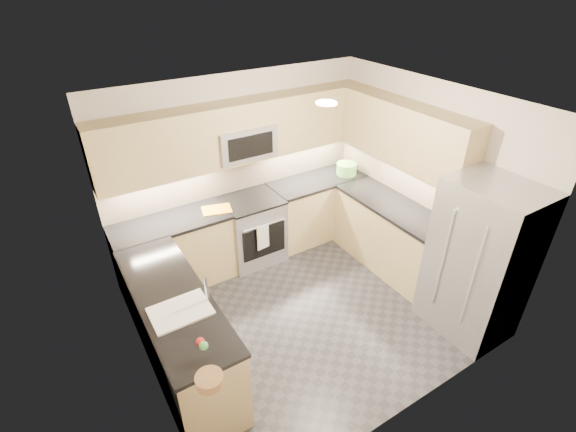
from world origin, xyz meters
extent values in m
cube|color=#252429|center=(0.00, 0.00, 0.00)|extent=(3.60, 3.20, 0.00)
cube|color=beige|center=(0.00, 0.00, 2.50)|extent=(3.60, 3.20, 0.02)
cube|color=beige|center=(0.00, 1.60, 1.25)|extent=(3.60, 0.02, 2.50)
cube|color=beige|center=(0.00, -1.60, 1.25)|extent=(3.60, 0.02, 2.50)
cube|color=beige|center=(-1.80, 0.00, 1.25)|extent=(0.02, 3.20, 2.50)
cube|color=beige|center=(1.80, 0.00, 1.25)|extent=(0.02, 3.20, 2.50)
cube|color=tan|center=(-1.09, 1.30, 0.45)|extent=(1.42, 0.60, 0.90)
cube|color=tan|center=(1.09, 1.30, 0.45)|extent=(1.42, 0.60, 0.90)
cube|color=tan|center=(1.50, 0.15, 0.45)|extent=(0.60, 1.70, 0.90)
cube|color=tan|center=(-1.50, 0.00, 0.45)|extent=(0.60, 2.00, 0.90)
cube|color=black|center=(-1.09, 1.30, 0.92)|extent=(1.42, 0.63, 0.04)
cube|color=black|center=(1.09, 1.30, 0.92)|extent=(1.42, 0.63, 0.04)
cube|color=black|center=(1.50, 0.15, 0.92)|extent=(0.63, 1.70, 0.04)
cube|color=black|center=(-1.50, 0.00, 0.92)|extent=(0.63, 2.00, 0.04)
cube|color=tan|center=(0.00, 1.43, 1.83)|extent=(3.60, 0.35, 0.75)
cube|color=tan|center=(1.62, 0.28, 1.83)|extent=(0.35, 1.95, 0.75)
cube|color=tan|center=(0.00, 1.60, 1.20)|extent=(3.60, 0.01, 0.51)
cube|color=tan|center=(1.80, 0.45, 1.20)|extent=(0.01, 2.30, 0.51)
cube|color=#A8AAB0|center=(0.00, 1.28, 0.46)|extent=(0.76, 0.65, 0.91)
cube|color=black|center=(0.00, 1.28, 0.92)|extent=(0.76, 0.65, 0.03)
cube|color=black|center=(0.00, 0.95, 0.45)|extent=(0.62, 0.02, 0.45)
cylinder|color=#B2B5BA|center=(0.00, 0.93, 0.72)|extent=(0.60, 0.02, 0.02)
cube|color=#9FA0A7|center=(0.00, 1.40, 1.70)|extent=(0.76, 0.40, 0.40)
cube|color=black|center=(0.00, 1.20, 1.70)|extent=(0.60, 0.01, 0.28)
cube|color=#9EA1A5|center=(1.45, -1.15, 0.90)|extent=(0.70, 0.90, 1.80)
cylinder|color=#B2B5BA|center=(1.08, -1.33, 0.95)|extent=(0.02, 0.02, 1.20)
cylinder|color=#B2B5BA|center=(1.08, -0.97, 0.95)|extent=(0.02, 0.02, 1.20)
cube|color=white|center=(-1.50, -0.25, 0.88)|extent=(0.52, 0.38, 0.16)
cylinder|color=silver|center=(-1.24, -0.25, 1.08)|extent=(0.03, 0.03, 0.28)
cylinder|color=#5AA044|center=(1.55, 1.21, 1.02)|extent=(0.31, 0.31, 0.17)
cube|color=orange|center=(-0.50, 1.25, 0.95)|extent=(0.41, 0.34, 0.01)
cylinder|color=#9C7249|center=(-1.57, -1.08, 0.98)|extent=(0.22, 0.22, 0.08)
sphere|color=red|center=(-1.51, -0.77, 1.05)|extent=(0.07, 0.07, 0.07)
sphere|color=green|center=(-1.50, -0.82, 1.05)|extent=(0.07, 0.07, 0.07)
cube|color=white|center=(-0.04, 0.91, 0.55)|extent=(0.18, 0.04, 0.34)
camera|label=1|loc=(-2.13, -3.07, 3.59)|focal=26.00mm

